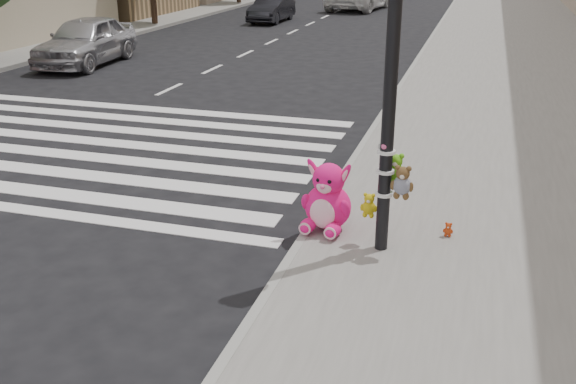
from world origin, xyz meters
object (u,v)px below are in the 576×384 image
at_px(signal_pole, 391,124).
at_px(pink_bunny, 327,201).
at_px(red_teddy, 448,229).
at_px(car_silver_far, 86,41).
at_px(car_dark_far, 272,9).

xyz_separation_m(signal_pole, pink_bunny, (-0.83, 0.35, -1.25)).
distance_m(signal_pole, pink_bunny, 1.54).
height_order(red_teddy, car_silver_far, car_silver_far).
bearing_deg(pink_bunny, car_silver_far, 142.25).
xyz_separation_m(pink_bunny, car_dark_far, (-8.30, 23.00, 0.08)).
bearing_deg(pink_bunny, signal_pole, -15.90).
height_order(pink_bunny, red_teddy, pink_bunny).
xyz_separation_m(car_silver_far, car_dark_far, (2.20, 12.56, -0.14)).
bearing_deg(red_teddy, car_silver_far, 143.54).
distance_m(signal_pole, red_teddy, 1.83).
relative_size(signal_pole, car_dark_far, 1.05).
distance_m(red_teddy, car_dark_far, 24.83).
bearing_deg(car_dark_far, signal_pole, -68.27).
height_order(pink_bunny, car_silver_far, car_silver_far).
bearing_deg(car_dark_far, pink_bunny, -69.79).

